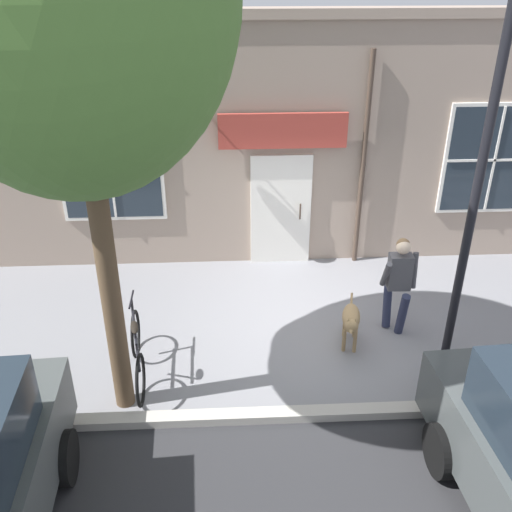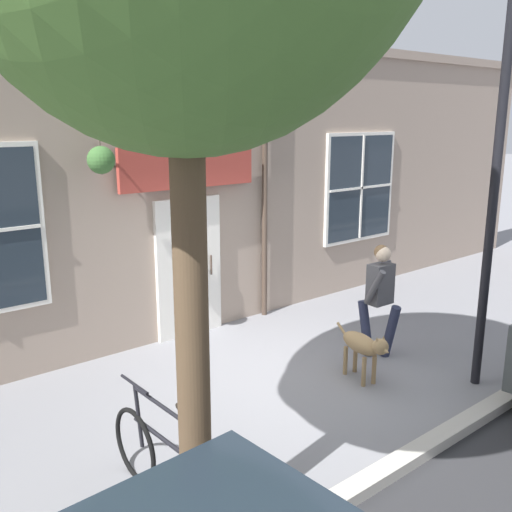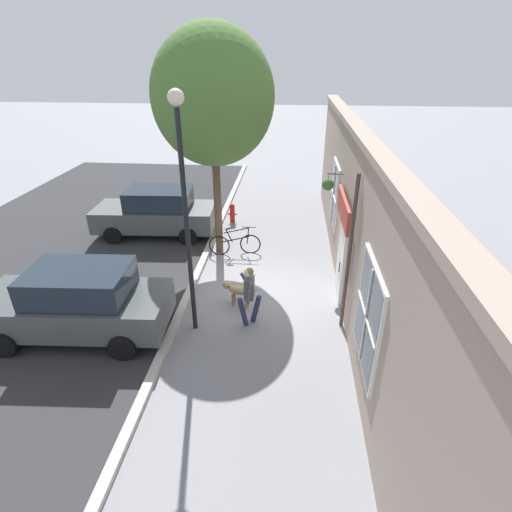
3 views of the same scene
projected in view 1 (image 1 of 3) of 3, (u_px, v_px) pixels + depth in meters
name	position (u px, v px, depth m)	size (l,w,h in m)	color
ground_plane	(303.00, 326.00, 9.01)	(90.00, 90.00, 0.00)	gray
storefront_facade	(291.00, 144.00, 10.02)	(0.95, 18.00, 4.45)	gray
pedestrian_walking	(399.00, 278.00, 8.49)	(0.60, 0.56, 1.59)	#282D47
dog_on_leash	(351.00, 320.00, 8.33)	(1.03, 0.39, 0.70)	#997A51
leaning_bicycle	(138.00, 353.00, 7.80)	(1.73, 0.26, 1.00)	black
street_lamp	(488.00, 131.00, 6.12)	(0.32, 0.32, 5.49)	black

